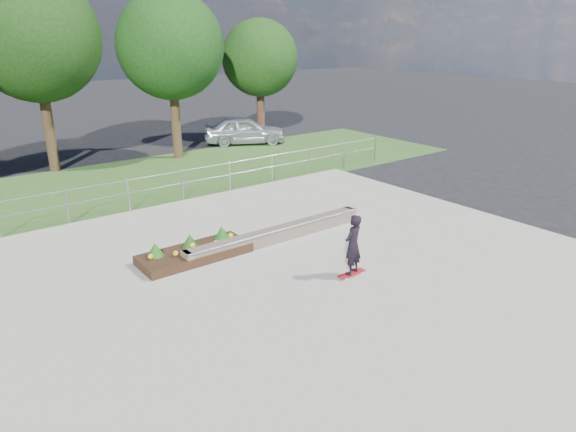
{
  "coord_description": "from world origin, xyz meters",
  "views": [
    {
      "loc": [
        -7.81,
        -8.92,
        5.8
      ],
      "look_at": [
        0.2,
        1.5,
        1.1
      ],
      "focal_mm": 32.0,
      "sensor_mm": 36.0,
      "label": 1
    }
  ],
  "objects_px": {
    "grind_ledge": "(278,234)",
    "skateboarder": "(353,245)",
    "planter_bed": "(194,251)",
    "parked_car": "(245,130)"
  },
  "relations": [
    {
      "from": "skateboarder",
      "to": "parked_car",
      "type": "xyz_separation_m",
      "value": [
        6.93,
        15.52,
        -0.15
      ]
    },
    {
      "from": "grind_ledge",
      "to": "skateboarder",
      "type": "height_order",
      "value": "skateboarder"
    },
    {
      "from": "grind_ledge",
      "to": "parked_car",
      "type": "xyz_separation_m",
      "value": [
        7.01,
        12.52,
        0.48
      ]
    },
    {
      "from": "planter_bed",
      "to": "skateboarder",
      "type": "height_order",
      "value": "skateboarder"
    },
    {
      "from": "planter_bed",
      "to": "skateboarder",
      "type": "xyz_separation_m",
      "value": [
        2.59,
        -3.42,
        0.66
      ]
    },
    {
      "from": "grind_ledge",
      "to": "skateboarder",
      "type": "distance_m",
      "value": 3.06
    },
    {
      "from": "parked_car",
      "to": "planter_bed",
      "type": "bearing_deg",
      "value": 169.74
    },
    {
      "from": "planter_bed",
      "to": "parked_car",
      "type": "distance_m",
      "value": 15.41
    },
    {
      "from": "grind_ledge",
      "to": "parked_car",
      "type": "height_order",
      "value": "parked_car"
    },
    {
      "from": "skateboarder",
      "to": "planter_bed",
      "type": "bearing_deg",
      "value": 127.18
    }
  ]
}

